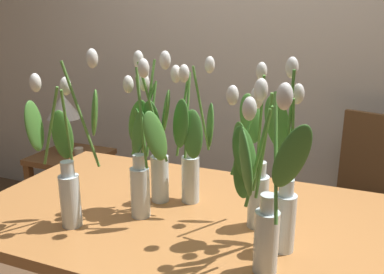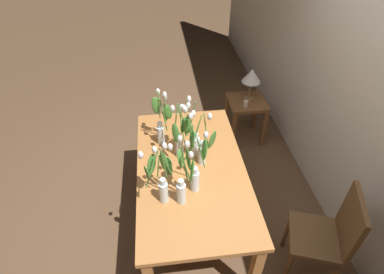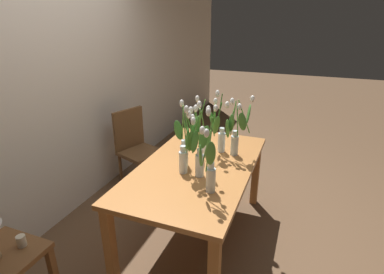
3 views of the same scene
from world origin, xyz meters
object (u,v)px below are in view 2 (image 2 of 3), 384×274
(tulip_vase_2, at_px, (181,137))
(dining_table, at_px, (191,175))
(tulip_vase_0, at_px, (161,178))
(table_lamp, at_px, (252,76))
(tulip_vase_4, at_px, (162,123))
(tulip_vase_1, at_px, (195,171))
(tulip_vase_6, at_px, (201,145))
(dining_chair, at_px, (329,234))
(side_table, at_px, (247,109))
(pillar_candle, at_px, (246,104))
(tulip_vase_5, at_px, (184,183))
(tulip_vase_3, at_px, (191,136))

(tulip_vase_2, bearing_deg, dining_table, 24.45)
(tulip_vase_0, bearing_deg, table_lamp, 144.65)
(tulip_vase_4, bearing_deg, tulip_vase_1, 20.41)
(tulip_vase_6, distance_m, dining_chair, 1.18)
(side_table, height_order, pillar_candle, pillar_candle)
(tulip_vase_6, relative_size, table_lamp, 1.38)
(dining_table, bearing_deg, tulip_vase_4, -149.03)
(dining_table, distance_m, tulip_vase_5, 0.44)
(dining_table, relative_size, tulip_vase_5, 2.78)
(tulip_vase_1, xyz_separation_m, tulip_vase_3, (-0.39, 0.02, 0.02))
(dining_table, relative_size, dining_chair, 1.72)
(tulip_vase_5, distance_m, table_lamp, 1.85)
(dining_table, height_order, table_lamp, table_lamp)
(tulip_vase_1, xyz_separation_m, dining_chair, (0.39, 0.98, -0.40))
(tulip_vase_0, bearing_deg, dining_chair, 75.72)
(tulip_vase_6, bearing_deg, tulip_vase_4, -137.35)
(tulip_vase_6, bearing_deg, table_lamp, 147.65)
(tulip_vase_3, relative_size, table_lamp, 1.44)
(tulip_vase_4, bearing_deg, tulip_vase_3, 51.06)
(tulip_vase_4, xyz_separation_m, table_lamp, (-0.90, 1.07, -0.10))
(tulip_vase_2, relative_size, side_table, 1.05)
(tulip_vase_1, bearing_deg, tulip_vase_4, -159.59)
(dining_table, height_order, tulip_vase_1, tulip_vase_1)
(dining_table, xyz_separation_m, tulip_vase_0, (0.30, -0.25, 0.32))
(tulip_vase_1, distance_m, dining_chair, 1.13)
(tulip_vase_5, height_order, pillar_candle, tulip_vase_5)
(table_lamp, bearing_deg, tulip_vase_6, -32.35)
(tulip_vase_1, height_order, tulip_vase_2, tulip_vase_2)
(side_table, bearing_deg, table_lamp, 152.45)
(tulip_vase_0, height_order, tulip_vase_6, tulip_vase_6)
(tulip_vase_1, xyz_separation_m, table_lamp, (-1.47, 0.85, -0.07))
(tulip_vase_3, relative_size, side_table, 1.04)
(tulip_vase_1, height_order, table_lamp, tulip_vase_1)
(dining_chair, bearing_deg, tulip_vase_3, -129.09)
(pillar_candle, bearing_deg, tulip_vase_3, -38.91)
(dining_table, relative_size, tulip_vase_0, 2.92)
(dining_table, height_order, tulip_vase_2, tulip_vase_2)
(dining_table, distance_m, table_lamp, 1.53)
(tulip_vase_2, distance_m, table_lamp, 1.44)
(tulip_vase_3, height_order, table_lamp, tulip_vase_3)
(dining_chair, height_order, pillar_candle, dining_chair)
(pillar_candle, bearing_deg, dining_chair, 6.89)
(dining_chair, bearing_deg, dining_table, -121.89)
(dining_chair, relative_size, table_lamp, 2.34)
(side_table, bearing_deg, tulip_vase_1, -30.11)
(tulip_vase_1, distance_m, tulip_vase_6, 0.27)
(tulip_vase_6, relative_size, dining_chair, 0.59)
(tulip_vase_3, xyz_separation_m, tulip_vase_5, (0.50, -0.11, -0.02))
(tulip_vase_6, bearing_deg, side_table, 147.51)
(tulip_vase_1, height_order, tulip_vase_4, tulip_vase_4)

